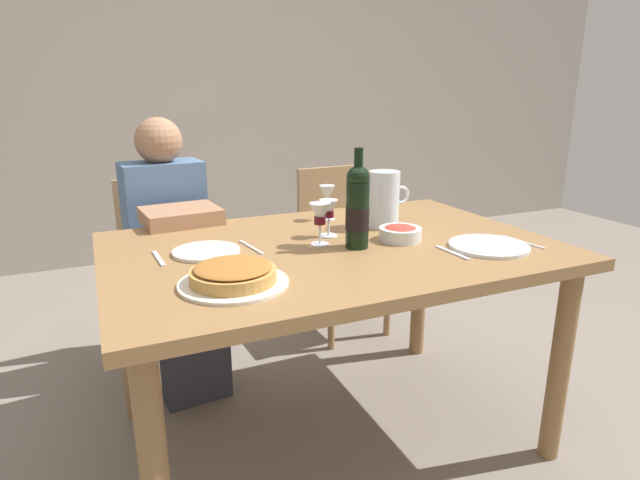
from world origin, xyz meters
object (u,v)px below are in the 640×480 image
wine_glass_left_diner (327,195)px  chair_left (164,258)px  dining_table (332,270)px  dinner_plate_left_setting (489,246)px  chair_right (337,239)px  water_pitcher (384,203)px  dinner_plate_right_setting (206,251)px  diner_left (174,247)px  wine_bottle (358,207)px  baked_tart (233,275)px  wine_glass_right_diner (329,211)px  salad_bowl (400,233)px  wine_glass_centre (320,216)px

wine_glass_left_diner → chair_left: 0.90m
dining_table → wine_glass_left_diner: 0.41m
dinner_plate_left_setting → chair_right: chair_right is taller
water_pitcher → dinner_plate_left_setting: bearing=-64.9°
dinner_plate_left_setting → dinner_plate_right_setting: (-0.88, 0.32, 0.00)m
dining_table → diner_left: bearing=122.9°
wine_bottle → diner_left: bearing=124.2°
water_pitcher → dinner_plate_left_setting: water_pitcher is taller
baked_tart → wine_glass_right_diner: (0.44, 0.34, 0.07)m
dinner_plate_left_setting → dinner_plate_right_setting: same height
dining_table → salad_bowl: (0.24, -0.05, 0.12)m
salad_bowl → diner_left: 1.01m
dinner_plate_right_setting → diner_left: diner_left is taller
wine_glass_right_diner → chair_left: size_ratio=0.15×
baked_tart → salad_bowl: bearing=16.1°
dining_table → dinner_plate_left_setting: size_ratio=5.68×
salad_bowl → chair_left: (-0.70, 0.96, -0.29)m
wine_glass_right_diner → chair_left: 1.01m
baked_tart → diner_left: 0.93m
baked_tart → chair_left: bearing=92.5°
wine_bottle → water_pitcher: size_ratio=1.55×
wine_glass_centre → chair_left: (-0.42, 0.90, -0.36)m
wine_bottle → wine_glass_left_diner: size_ratio=2.37×
dinner_plate_left_setting → chair_left: size_ratio=0.30×
wine_bottle → wine_glass_centre: (-0.10, 0.08, -0.04)m
wine_bottle → wine_glass_right_diner: size_ratio=2.49×
water_pitcher → wine_glass_left_diner: size_ratio=1.53×
salad_bowl → diner_left: size_ratio=0.13×
wine_bottle → diner_left: (-0.50, 0.74, -0.28)m
dining_table → chair_left: chair_left is taller
salad_bowl → chair_left: size_ratio=0.17×
wine_glass_left_diner → wine_bottle: bearing=-100.0°
baked_tart → dinner_plate_left_setting: size_ratio=1.14×
baked_tart → wine_glass_right_diner: 0.56m
dinner_plate_right_setting → wine_glass_left_diner: bearing=24.9°
dinner_plate_left_setting → wine_bottle: bearing=155.2°
wine_glass_right_diner → dinner_plate_right_setting: size_ratio=0.62×
dinner_plate_right_setting → diner_left: size_ratio=0.19×
chair_left → wine_glass_centre: bearing=109.4°
diner_left → wine_glass_left_diner: bearing=143.3°
salad_bowl → dinner_plate_right_setting: salad_bowl is taller
wine_glass_left_diner → diner_left: bearing=149.0°
water_pitcher → chair_left: (-0.74, 0.77, -0.36)m
chair_right → diner_left: bearing=9.5°
water_pitcher → wine_glass_left_diner: water_pitcher is taller
baked_tart → chair_left: chair_left is taller
dinner_plate_left_setting → chair_left: bearing=128.6°
dining_table → chair_right: 1.00m
wine_glass_left_diner → wine_glass_centre: size_ratio=0.97×
wine_glass_right_diner → wine_glass_left_diner: bearing=66.7°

